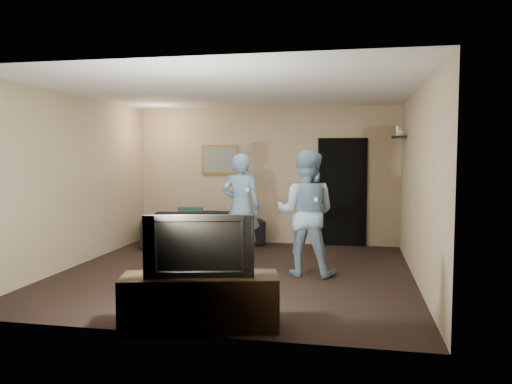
% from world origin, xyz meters
% --- Properties ---
extents(ground, '(5.00, 5.00, 0.00)m').
position_xyz_m(ground, '(0.00, 0.00, 0.00)').
color(ground, black).
rests_on(ground, ground).
extents(ceiling, '(5.00, 5.00, 0.04)m').
position_xyz_m(ceiling, '(0.00, 0.00, 2.60)').
color(ceiling, silver).
rests_on(ceiling, wall_back).
extents(wall_back, '(5.00, 0.04, 2.60)m').
position_xyz_m(wall_back, '(0.00, 2.50, 1.30)').
color(wall_back, tan).
rests_on(wall_back, ground).
extents(wall_front, '(5.00, 0.04, 2.60)m').
position_xyz_m(wall_front, '(0.00, -2.50, 1.30)').
color(wall_front, tan).
rests_on(wall_front, ground).
extents(wall_left, '(0.04, 5.00, 2.60)m').
position_xyz_m(wall_left, '(-2.50, 0.00, 1.30)').
color(wall_left, tan).
rests_on(wall_left, ground).
extents(wall_right, '(0.04, 5.00, 2.60)m').
position_xyz_m(wall_right, '(2.50, 0.00, 1.30)').
color(wall_right, tan).
rests_on(wall_right, ground).
extents(sofa, '(2.44, 1.67, 0.66)m').
position_xyz_m(sofa, '(-1.14, 2.07, 0.33)').
color(sofa, black).
rests_on(sofa, ground).
extents(throw_pillow, '(0.47, 0.21, 0.45)m').
position_xyz_m(throw_pillow, '(-1.37, 2.07, 0.48)').
color(throw_pillow, '#174737').
rests_on(throw_pillow, sofa).
extents(painting_frame, '(0.72, 0.05, 0.57)m').
position_xyz_m(painting_frame, '(-0.90, 2.48, 1.60)').
color(painting_frame, olive).
rests_on(painting_frame, wall_back).
extents(painting_canvas, '(0.62, 0.01, 0.47)m').
position_xyz_m(painting_canvas, '(-0.90, 2.45, 1.60)').
color(painting_canvas, slate).
rests_on(painting_canvas, painting_frame).
extents(doorway, '(0.90, 0.06, 2.00)m').
position_xyz_m(doorway, '(1.45, 2.47, 1.00)').
color(doorway, black).
rests_on(doorway, ground).
extents(light_switch, '(0.08, 0.02, 0.12)m').
position_xyz_m(light_switch, '(0.85, 2.48, 1.30)').
color(light_switch, silver).
rests_on(light_switch, wall_back).
extents(wall_shelf, '(0.20, 0.60, 0.03)m').
position_xyz_m(wall_shelf, '(2.39, 1.80, 1.99)').
color(wall_shelf, black).
rests_on(wall_shelf, wall_right).
extents(shelf_vase, '(0.16, 0.16, 0.14)m').
position_xyz_m(shelf_vase, '(2.39, 1.54, 2.08)').
color(shelf_vase, '#ADADB2').
rests_on(shelf_vase, wall_shelf).
extents(shelf_figurine, '(0.06, 0.06, 0.18)m').
position_xyz_m(shelf_figurine, '(2.39, 2.05, 2.09)').
color(shelf_figurine, silver).
rests_on(shelf_figurine, wall_shelf).
extents(tv_console, '(1.60, 0.84, 0.55)m').
position_xyz_m(tv_console, '(0.20, -2.27, 0.25)').
color(tv_console, black).
rests_on(tv_console, ground).
extents(television, '(1.06, 0.38, 0.61)m').
position_xyz_m(television, '(0.20, -2.27, 0.83)').
color(television, black).
rests_on(television, tv_console).
extents(wii_player_left, '(0.66, 0.52, 1.72)m').
position_xyz_m(wii_player_left, '(-0.10, 0.83, 0.86)').
color(wii_player_left, '#658EB0').
rests_on(wii_player_left, ground).
extents(wii_player_right, '(0.91, 0.74, 1.76)m').
position_xyz_m(wii_player_right, '(1.01, 0.09, 0.88)').
color(wii_player_right, '#84A5C0').
rests_on(wii_player_right, ground).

